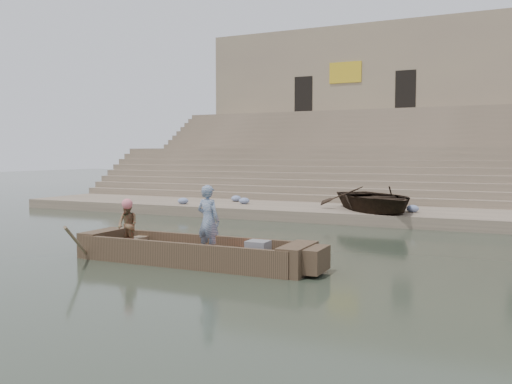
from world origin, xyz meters
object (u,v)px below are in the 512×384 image
Objects in this scene: main_rowboat at (192,258)px; standing_man at (208,220)px; television at (258,250)px; beached_rowboat at (375,199)px; rowing_man at (128,225)px.

standing_man reaches higher than main_rowboat.
television is 0.10× the size of beached_rowboat.
rowing_man is at bearing -179.96° from television.
standing_man is 2.28m from rowing_man.
beached_rowboat is (0.52, 9.22, 0.44)m from television.
main_rowboat is 10.87× the size of television.
standing_man is 0.36× the size of beached_rowboat.
television is (3.44, 0.00, -0.36)m from rowing_man.
television is at bearing -131.20° from beached_rowboat.
main_rowboat is at bearing -141.13° from beached_rowboat.
standing_man is at bearing -138.28° from beached_rowboat.
beached_rowboat is at bearing -91.32° from standing_man.
standing_man reaches higher than rowing_man.
television is 9.24m from beached_rowboat.
standing_man is 1.41× the size of rowing_man.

